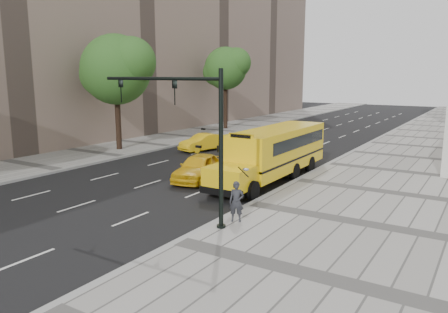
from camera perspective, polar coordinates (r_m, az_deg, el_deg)
The scene contains 12 objects.
ground at distance 28.57m, azimuth -1.68°, elevation -1.79°, with size 140.00×140.00×0.00m, color black.
sidewalk_museum at distance 24.21m, azimuth 22.73°, elevation -4.75°, with size 12.00×140.00×0.15m, color gray.
sidewalk_far at distance 35.75m, azimuth -16.49°, elevation 0.43°, with size 6.00×140.00×0.15m, color gray.
curb_museum at distance 25.78m, azimuth 9.49°, elevation -3.14°, with size 0.30×140.00×0.15m, color gray.
curb_far at distance 33.59m, azimuth -13.10°, elevation -0.05°, with size 0.30×140.00×0.15m, color gray.
tree_b at distance 36.23m, azimuth -13.84°, elevation 11.05°, with size 6.26×5.56×9.32m.
tree_c at distance 49.18m, azimuth 0.29°, elevation 11.49°, with size 5.28×4.69×9.16m.
school_bus at distance 26.21m, azimuth 6.74°, elevation 0.93°, with size 2.96×11.56×3.19m.
taxi_near at distance 25.72m, azimuth -3.33°, elevation -1.43°, with size 1.84×4.58×1.56m, color yellow.
taxi_far at distance 35.77m, azimuth -2.72°, elevation 1.87°, with size 1.46×4.20×1.38m, color yellow.
pedestrian at distance 18.12m, azimuth 1.64°, elevation -5.91°, with size 0.62×0.41×1.70m, color #2A2C32.
traffic_signal at distance 17.54m, azimuth -4.28°, elevation 3.85°, with size 6.18×0.36×6.40m.
Camera 1 is at (15.54, -23.16, 6.18)m, focal length 35.00 mm.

